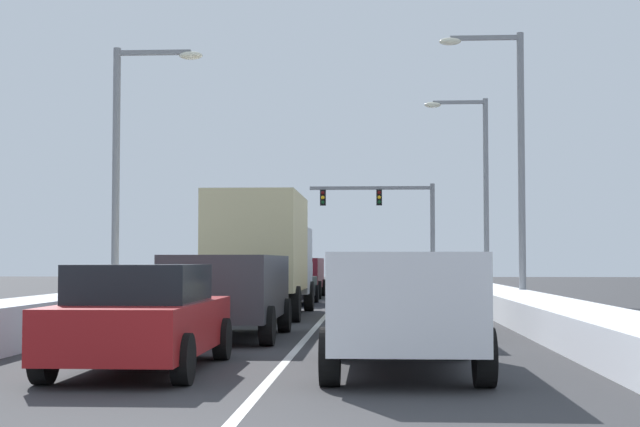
{
  "coord_description": "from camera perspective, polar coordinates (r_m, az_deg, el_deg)",
  "views": [
    {
      "loc": [
        1.37,
        -7.69,
        1.57
      ],
      "look_at": [
        -0.62,
        27.54,
        3.31
      ],
      "focal_mm": 53.69,
      "sensor_mm": 36.0,
      "label": 1
    }
  ],
  "objects": [
    {
      "name": "street_lamp_right_near",
      "position": [
        30.69,
        11.27,
        4.03
      ],
      "size": [
        2.66,
        0.36,
        8.76
      ],
      "color": "gray",
      "rests_on": "ground"
    },
    {
      "name": "sedan_tan_right_lane_third",
      "position": [
        26.94,
        3.87,
        -4.53
      ],
      "size": [
        2.0,
        4.5,
        1.51
      ],
      "color": "#937F60",
      "rests_on": "ground"
    },
    {
      "name": "box_truck_center_lane_third",
      "position": [
        26.88,
        -3.48,
        -2.11
      ],
      "size": [
        2.53,
        7.2,
        3.36
      ],
      "color": "#B7BABF",
      "rests_on": "ground"
    },
    {
      "name": "suv_white_right_lane_nearest",
      "position": [
        13.67,
        4.94,
        -5.12
      ],
      "size": [
        2.16,
        4.9,
        1.67
      ],
      "color": "silver",
      "rests_on": "ground"
    },
    {
      "name": "sedan_black_center_lane_fourth",
      "position": [
        34.31,
        -1.92,
        -4.16
      ],
      "size": [
        2.0,
        4.5,
        1.51
      ],
      "color": "black",
      "rests_on": "ground"
    },
    {
      "name": "suv_maroon_center_lane_fifth",
      "position": [
        40.68,
        -1.32,
        -3.6
      ],
      "size": [
        2.16,
        4.9,
        1.67
      ],
      "color": "maroon",
      "rests_on": "ground"
    },
    {
      "name": "ground_plane",
      "position": [
        27.75,
        0.39,
        -6.06
      ],
      "size": [
        129.89,
        129.89,
        0.0
      ],
      "primitive_type": "plane",
      "color": "#333335"
    },
    {
      "name": "suv_charcoal_center_lane_second",
      "position": [
        19.43,
        -5.41,
        -4.43
      ],
      "size": [
        2.16,
        4.9,
        1.67
      ],
      "color": "#38383D",
      "rests_on": "ground"
    },
    {
      "name": "street_lamp_right_mid",
      "position": [
        40.54,
        9.36,
        2.07
      ],
      "size": [
        2.66,
        0.36,
        8.37
      ],
      "color": "gray",
      "rests_on": "ground"
    },
    {
      "name": "suv_gray_right_lane_second",
      "position": [
        20.25,
        4.54,
        -4.37
      ],
      "size": [
        2.16,
        4.9,
        1.67
      ],
      "color": "slate",
      "rests_on": "ground"
    },
    {
      "name": "snow_bank_left_shoulder",
      "position": [
        33.36,
        -8.34,
        -4.8
      ],
      "size": [
        1.45,
        54.95,
        0.8
      ],
      "primitive_type": "cube",
      "color": "white",
      "rests_on": "ground"
    },
    {
      "name": "sedan_red_center_lane_nearest",
      "position": [
        13.86,
        -10.54,
        -6.09
      ],
      "size": [
        2.0,
        4.5,
        1.51
      ],
      "color": "maroon",
      "rests_on": "ground"
    },
    {
      "name": "traffic_light_gantry",
      "position": [
        57.72,
        4.41,
        0.09
      ],
      "size": [
        7.54,
        0.47,
        6.2
      ],
      "color": "slate",
      "rests_on": "ground"
    },
    {
      "name": "suv_navy_right_lane_fourth",
      "position": [
        33.87,
        3.75,
        -3.75
      ],
      "size": [
        2.16,
        4.9,
        1.67
      ],
      "color": "navy",
      "rests_on": "ground"
    },
    {
      "name": "snow_bank_right_shoulder",
      "position": [
        32.92,
        10.12,
        -4.93
      ],
      "size": [
        1.66,
        54.95,
        0.66
      ],
      "primitive_type": "cube",
      "color": "white",
      "rests_on": "ground"
    },
    {
      "name": "lane_stripe_between_right_lane_and_center_lane",
      "position": [
        32.73,
        0.83,
        -5.56
      ],
      "size": [
        0.14,
        54.95,
        0.01
      ],
      "primitive_type": "cube",
      "color": "silver",
      "rests_on": "ground"
    },
    {
      "name": "suv_green_right_lane_fifth",
      "position": [
        40.08,
        3.71,
        -3.61
      ],
      "size": [
        2.16,
        4.9,
        1.67
      ],
      "color": "#1E5633",
      "rests_on": "ground"
    },
    {
      "name": "street_lamp_left_mid",
      "position": [
        28.68,
        -11.33,
        3.54
      ],
      "size": [
        2.66,
        0.36,
        7.85
      ],
      "color": "gray",
      "rests_on": "ground"
    }
  ]
}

